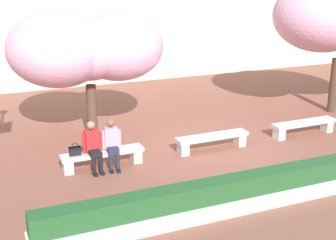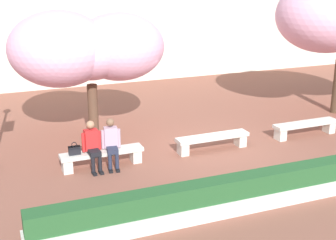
{
  "view_description": "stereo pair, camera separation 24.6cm",
  "coord_description": "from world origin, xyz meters",
  "px_view_note": "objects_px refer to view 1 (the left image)",
  "views": [
    {
      "loc": [
        -6.05,
        -11.09,
        4.96
      ],
      "look_at": [
        -1.29,
        0.2,
        1.0
      ],
      "focal_mm": 50.0,
      "sensor_mm": 36.0,
      "label": 1
    },
    {
      "loc": [
        -5.82,
        -11.18,
        4.96
      ],
      "look_at": [
        -1.29,
        0.2,
        1.0
      ],
      "focal_mm": 50.0,
      "sensor_mm": 36.0,
      "label": 2
    }
  ],
  "objects_px": {
    "stone_bench_center": "(304,125)",
    "handbag": "(75,150)",
    "stone_bench_west_end": "(103,156)",
    "person_seated_left": "(93,144)",
    "stone_bench_near_west": "(212,139)",
    "cherry_tree_main": "(85,49)",
    "person_seated_right": "(112,142)"
  },
  "relations": [
    {
      "from": "stone_bench_west_end",
      "to": "handbag",
      "type": "bearing_deg",
      "value": -179.73
    },
    {
      "from": "person_seated_right",
      "to": "cherry_tree_main",
      "type": "bearing_deg",
      "value": 91.41
    },
    {
      "from": "stone_bench_west_end",
      "to": "stone_bench_center",
      "type": "bearing_deg",
      "value": 0.0
    },
    {
      "from": "stone_bench_near_west",
      "to": "stone_bench_center",
      "type": "xyz_separation_m",
      "value": [
        3.23,
        0.0,
        0.0
      ]
    },
    {
      "from": "stone_bench_west_end",
      "to": "stone_bench_center",
      "type": "height_order",
      "value": "same"
    },
    {
      "from": "stone_bench_center",
      "to": "cherry_tree_main",
      "type": "xyz_separation_m",
      "value": [
        -6.26,
        2.23,
        2.46
      ]
    },
    {
      "from": "person_seated_right",
      "to": "cherry_tree_main",
      "type": "distance_m",
      "value": 3.08
    },
    {
      "from": "person_seated_left",
      "to": "person_seated_right",
      "type": "bearing_deg",
      "value": 0.06
    },
    {
      "from": "stone_bench_near_west",
      "to": "stone_bench_center",
      "type": "relative_size",
      "value": 1.0
    },
    {
      "from": "stone_bench_center",
      "to": "person_seated_right",
      "type": "distance_m",
      "value": 6.22
    },
    {
      "from": "person_seated_left",
      "to": "person_seated_right",
      "type": "distance_m",
      "value": 0.5
    },
    {
      "from": "stone_bench_west_end",
      "to": "person_seated_right",
      "type": "xyz_separation_m",
      "value": [
        0.25,
        -0.05,
        0.38
      ]
    },
    {
      "from": "stone_bench_center",
      "to": "cherry_tree_main",
      "type": "distance_m",
      "value": 7.09
    },
    {
      "from": "stone_bench_center",
      "to": "handbag",
      "type": "distance_m",
      "value": 7.17
    },
    {
      "from": "stone_bench_west_end",
      "to": "handbag",
      "type": "distance_m",
      "value": 0.76
    },
    {
      "from": "person_seated_right",
      "to": "handbag",
      "type": "distance_m",
      "value": 0.97
    },
    {
      "from": "stone_bench_west_end",
      "to": "person_seated_left",
      "type": "bearing_deg",
      "value": -168.12
    },
    {
      "from": "stone_bench_near_west",
      "to": "stone_bench_center",
      "type": "bearing_deg",
      "value": 0.0
    },
    {
      "from": "person_seated_right",
      "to": "cherry_tree_main",
      "type": "height_order",
      "value": "cherry_tree_main"
    },
    {
      "from": "stone_bench_west_end",
      "to": "stone_bench_near_west",
      "type": "relative_size",
      "value": 1.0
    },
    {
      "from": "stone_bench_near_west",
      "to": "handbag",
      "type": "xyz_separation_m",
      "value": [
        -3.94,
        -0.0,
        0.27
      ]
    },
    {
      "from": "stone_bench_near_west",
      "to": "cherry_tree_main",
      "type": "xyz_separation_m",
      "value": [
        -3.04,
        2.23,
        2.46
      ]
    },
    {
      "from": "cherry_tree_main",
      "to": "handbag",
      "type": "bearing_deg",
      "value": -112.0
    },
    {
      "from": "person_seated_right",
      "to": "person_seated_left",
      "type": "bearing_deg",
      "value": -179.94
    },
    {
      "from": "stone_bench_west_end",
      "to": "person_seated_right",
      "type": "bearing_deg",
      "value": -12.01
    },
    {
      "from": "stone_bench_near_west",
      "to": "stone_bench_west_end",
      "type": "bearing_deg",
      "value": 180.0
    },
    {
      "from": "stone_bench_center",
      "to": "person_seated_left",
      "type": "relative_size",
      "value": 1.7
    },
    {
      "from": "handbag",
      "to": "stone_bench_near_west",
      "type": "bearing_deg",
      "value": 0.05
    },
    {
      "from": "stone_bench_near_west",
      "to": "person_seated_left",
      "type": "bearing_deg",
      "value": -179.12
    },
    {
      "from": "cherry_tree_main",
      "to": "stone_bench_near_west",
      "type": "bearing_deg",
      "value": -36.27
    },
    {
      "from": "stone_bench_west_end",
      "to": "person_seated_left",
      "type": "relative_size",
      "value": 1.7
    },
    {
      "from": "handbag",
      "to": "stone_bench_center",
      "type": "bearing_deg",
      "value": 0.03
    }
  ]
}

